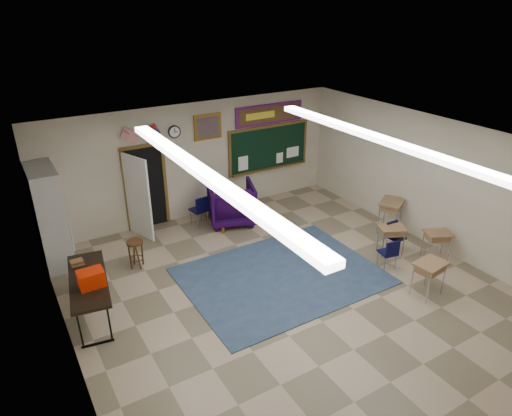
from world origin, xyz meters
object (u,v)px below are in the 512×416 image
wooden_stool (136,254)px  student_desk_front_right (390,214)px  folding_table (91,296)px  wingback_armchair (231,203)px  student_desk_front_left (391,239)px

wooden_stool → student_desk_front_right: bearing=-15.2°
student_desk_front_right → folding_table: folding_table is taller
wingback_armchair → student_desk_front_left: bearing=144.6°
student_desk_front_left → student_desk_front_right: size_ratio=0.81×
wingback_armchair → wooden_stool: wingback_armchair is taller
wingback_armchair → wooden_stool: 2.94m
folding_table → wooden_stool: bearing=54.2°
wingback_armchair → folding_table: (-4.01, -2.09, -0.10)m
student_desk_front_right → student_desk_front_left: bearing=-164.7°
folding_table → wooden_stool: size_ratio=3.18×
wingback_armchair → student_desk_front_left: (2.32, -3.29, -0.15)m
student_desk_front_left → wooden_stool: size_ratio=1.10×
student_desk_front_left → wingback_armchair: bearing=150.1°
folding_table → wooden_stool: 1.71m
wingback_armchair → student_desk_front_left: wingback_armchair is taller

